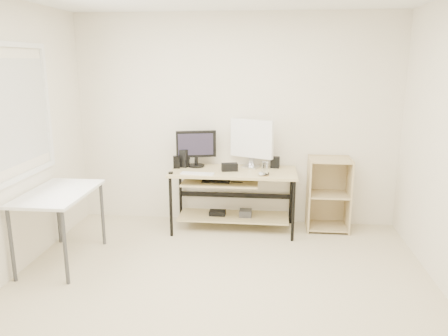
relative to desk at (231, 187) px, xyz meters
name	(u,v)px	position (x,y,z in m)	size (l,w,h in m)	color
room	(201,150)	(-0.11, -1.62, 0.78)	(4.01, 4.01, 2.62)	beige
desk	(231,187)	(0.00, 0.00, 0.00)	(1.50, 0.65, 0.75)	#CAB880
side_table	(58,199)	(-1.65, -1.06, 0.13)	(0.60, 1.00, 0.75)	white
shelf_unit	(328,193)	(1.18, 0.16, -0.09)	(0.50, 0.40, 0.90)	tan
black_monitor	(196,146)	(-0.45, 0.15, 0.47)	(0.49, 0.20, 0.45)	black
white_imac	(252,140)	(0.23, 0.18, 0.55)	(0.53, 0.27, 0.59)	silver
keyboard	(197,174)	(-0.37, -0.22, 0.22)	(0.39, 0.11, 0.01)	white
mouse	(262,174)	(0.37, -0.20, 0.23)	(0.07, 0.12, 0.04)	#BCBCC1
center_speaker	(230,167)	(-0.02, -0.03, 0.26)	(0.19, 0.08, 0.10)	black
speaker_left	(184,158)	(-0.59, 0.12, 0.33)	(0.14, 0.14, 0.22)	black
speaker_right	(275,162)	(0.52, 0.20, 0.28)	(0.11, 0.11, 0.13)	black
audio_controller	(176,162)	(-0.68, 0.04, 0.29)	(0.08, 0.05, 0.16)	black
volume_puck	(171,173)	(-0.69, -0.23, 0.22)	(0.06, 0.06, 0.02)	black
smartphone	(266,174)	(0.42, -0.14, 0.22)	(0.06, 0.11, 0.01)	black
coaster	(265,175)	(0.40, -0.20, 0.21)	(0.10, 0.10, 0.01)	#987344
drinking_glass	(265,168)	(0.40, -0.20, 0.30)	(0.08, 0.08, 0.15)	white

